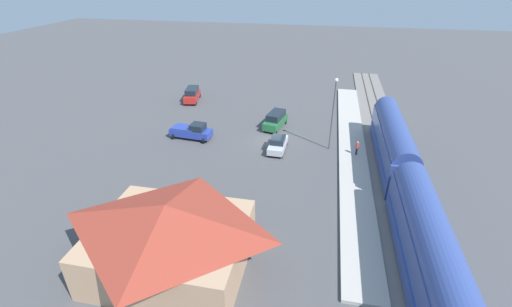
# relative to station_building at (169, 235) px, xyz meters

# --- Properties ---
(ground_plane) EXTENTS (200.00, 200.00, 0.00)m
(ground_plane) POSITION_rel_station_building_xyz_m (-4.00, -22.00, -2.89)
(ground_plane) COLOR #4C4C4F
(railway_track) EXTENTS (4.80, 70.00, 0.30)m
(railway_track) POSITION_rel_station_building_xyz_m (-18.00, -22.00, -2.80)
(railway_track) COLOR slate
(railway_track) RESTS_ON ground
(platform) EXTENTS (3.20, 46.00, 0.30)m
(platform) POSITION_rel_station_building_xyz_m (-14.00, -22.00, -2.74)
(platform) COLOR #B7B2A8
(platform) RESTS_ON ground
(station_building) EXTENTS (11.60, 9.68, 5.58)m
(station_building) POSITION_rel_station_building_xyz_m (0.00, 0.00, 0.00)
(station_building) COLOR tan
(station_building) RESTS_ON ground
(pedestrian_on_platform) EXTENTS (0.36, 0.36, 1.71)m
(pedestrian_on_platform) POSITION_rel_station_building_xyz_m (-14.35, -20.15, -1.61)
(pedestrian_on_platform) COLOR #23284C
(pedestrian_on_platform) RESTS_ON platform
(suv_green) EXTENTS (2.95, 5.20, 2.22)m
(suv_green) POSITION_rel_station_building_xyz_m (-3.75, -26.64, -1.74)
(suv_green) COLOR #236638
(suv_green) RESTS_ON ground
(pickup_blue) EXTENTS (5.56, 2.89, 2.14)m
(pickup_blue) POSITION_rel_station_building_xyz_m (6.40, -21.05, -1.86)
(pickup_blue) COLOR #283D9E
(pickup_blue) RESTS_ON ground
(sedan_silver) EXTENTS (1.99, 4.56, 1.74)m
(sedan_silver) POSITION_rel_station_building_xyz_m (-5.05, -19.92, -2.01)
(sedan_silver) COLOR silver
(sedan_silver) RESTS_ON ground
(suv_red) EXTENTS (2.75, 5.16, 2.22)m
(suv_red) POSITION_rel_station_building_xyz_m (11.42, -34.53, -1.74)
(suv_red) COLOR red
(suv_red) RESTS_ON ground
(light_pole_near_platform) EXTENTS (0.44, 0.44, 8.88)m
(light_pole_near_platform) POSITION_rel_station_building_xyz_m (-11.20, -21.59, 2.59)
(light_pole_near_platform) COLOR #515156
(light_pole_near_platform) RESTS_ON ground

